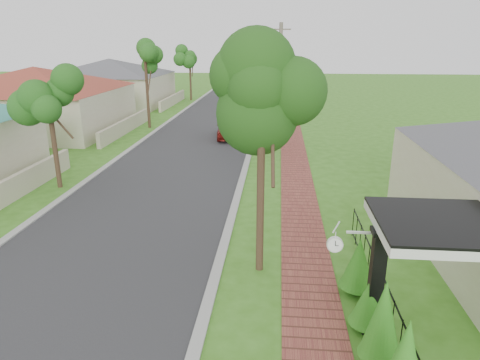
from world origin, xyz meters
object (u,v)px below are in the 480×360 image
at_px(porch_post, 376,287).
at_px(parked_car_white, 261,97).
at_px(parked_car_red, 230,127).
at_px(station_clock, 337,243).
at_px(utility_pole, 280,84).
at_px(near_tree, 262,102).

xyz_separation_m(porch_post, parked_car_white, (-4.15, 36.33, -0.37)).
height_order(parked_car_red, parked_car_white, parked_car_white).
height_order(parked_car_red, station_clock, station_clock).
xyz_separation_m(parked_car_red, station_clock, (4.70, -19.68, 1.23)).
bearing_deg(parked_car_white, utility_pole, -83.10).
relative_size(parked_car_white, station_clock, 4.38).
relative_size(parked_car_white, near_tree, 0.76).
bearing_deg(porch_post, parked_car_red, 105.45).
distance_m(porch_post, station_clock, 1.25).
distance_m(parked_car_white, utility_pole, 17.98).
relative_size(near_tree, utility_pole, 0.82).
distance_m(porch_post, utility_pole, 19.02).
distance_m(parked_car_red, utility_pole, 4.68).
xyz_separation_m(near_tree, station_clock, (1.84, -2.10, -2.88)).
bearing_deg(station_clock, parked_car_red, 103.43).
bearing_deg(porch_post, parked_car_white, 96.52).
xyz_separation_m(porch_post, parked_car_red, (-5.55, 20.08, -0.41)).
height_order(porch_post, parked_car_white, porch_post).
xyz_separation_m(parked_car_red, parked_car_white, (1.40, 16.26, 0.04)).
xyz_separation_m(parked_car_white, station_clock, (3.30, -35.93, 1.20)).
bearing_deg(utility_pole, parked_car_red, 157.46).
height_order(utility_pole, station_clock, utility_pole).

